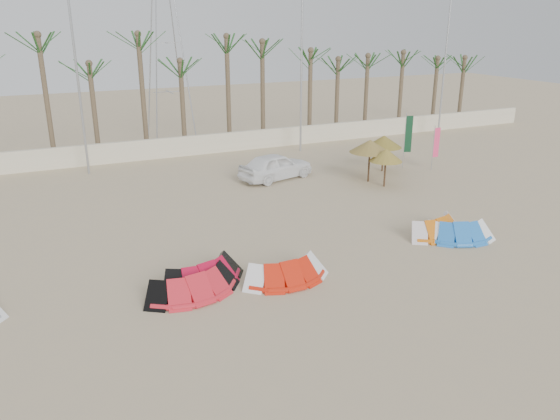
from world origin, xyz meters
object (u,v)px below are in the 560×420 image
parasol_right (384,141)px  car (276,166)px  kite_blue (454,229)px  parasol_left (370,146)px  kite_red_mid (202,270)px  kite_red_left (191,280)px  kite_orange (434,224)px  kite_red_right (283,268)px  parasol_mid (386,155)px

parasol_right → car: parasol_right is taller
kite_blue → parasol_left: bearing=80.3°
kite_red_mid → parasol_right: parasol_right is taller
kite_red_mid → parasol_right: 17.10m
parasol_right → car: size_ratio=0.48×
kite_red_left → kite_orange: size_ratio=1.10×
kite_red_left → kite_blue: bearing=0.2°
kite_red_left → car: size_ratio=0.77×
kite_red_right → kite_orange: (7.60, 1.17, -0.00)m
parasol_mid → parasol_right: bearing=57.1°
kite_red_right → kite_orange: same height
kite_red_mid → kite_orange: size_ratio=1.07×
kite_orange → parasol_mid: (2.13, 6.64, 1.34)m
parasol_left → parasol_right: bearing=37.5°
kite_red_left → parasol_right: parasol_right is taller
kite_red_mid → parasol_mid: 14.17m
kite_orange → car: size_ratio=0.70×
parasol_left → kite_red_left: bearing=-145.9°
kite_red_mid → parasol_left: size_ratio=1.40×
kite_blue → parasol_right: bearing=71.0°
kite_red_mid → parasol_left: bearing=33.3°
kite_red_mid → kite_red_right: bearing=-21.6°
parasol_left → parasol_right: (2.02, 1.55, -0.23)m
kite_blue → kite_red_left: bearing=-179.8°
car → parasol_left: bearing=-135.1°
kite_red_mid → kite_red_right: 2.84m
kite_red_left → kite_blue: same height
kite_orange → parasol_right: (3.90, 9.38, 1.38)m
kite_orange → kite_blue: bearing=-61.1°
kite_red_mid → parasol_left: parasol_left is taller
parasol_left → car: (-4.53, 2.60, -1.27)m
parasol_right → kite_blue: bearing=-109.0°
car → kite_blue: bearing=-179.9°
kite_red_mid → kite_blue: same height
kite_red_mid → kite_orange: 10.25m
parasol_mid → car: bearing=141.6°
kite_red_mid → car: bearing=54.3°
parasol_mid → car: parasol_mid is taller
kite_blue → parasol_left: parasol_left is taller
kite_red_mid → parasol_left: 14.59m
kite_blue → car: (-3.06, 11.18, 0.34)m
kite_red_right → kite_orange: bearing=8.8°
kite_blue → parasol_mid: parasol_mid is taller
kite_red_right → car: car is taller
kite_red_left → car: car is taller
kite_blue → parasol_mid: size_ratio=1.57×
kite_blue → car: bearing=105.3°
kite_red_right → parasol_left: size_ratio=1.31×
kite_blue → kite_orange: bearing=118.9°
kite_blue → kite_red_right: bearing=-177.0°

